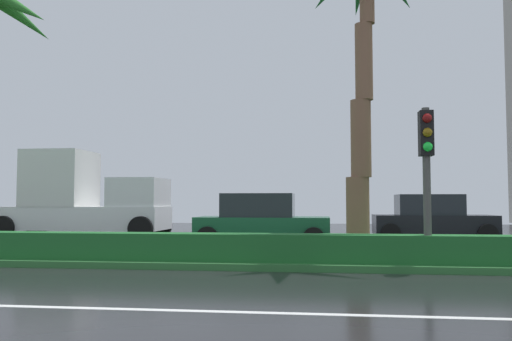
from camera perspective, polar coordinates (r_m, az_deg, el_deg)
ground_plane at (r=14.63m, az=-9.39°, el=-9.26°), size 90.00×42.00×0.10m
near_lane_divider_stripe at (r=8.22m, az=-23.77°, el=-13.32°), size 81.00×0.14×0.01m
median_strip at (r=13.67m, az=-10.59°, el=-9.14°), size 85.50×4.00×0.15m
median_hedge at (r=12.31m, az=-12.57°, el=-8.01°), size 76.50×0.70×0.60m
traffic_signal_median_right at (r=11.70m, az=18.00°, el=1.52°), size 0.28×0.43×3.31m
box_truck_lead at (r=21.87m, az=-18.18°, el=-2.98°), size 6.40×2.64×3.46m
car_in_traffic_second at (r=17.19m, az=0.60°, el=-5.49°), size 4.30×2.02×1.72m
car_in_traffic_third at (r=20.58m, az=18.51°, el=-4.97°), size 4.30×2.02×1.72m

